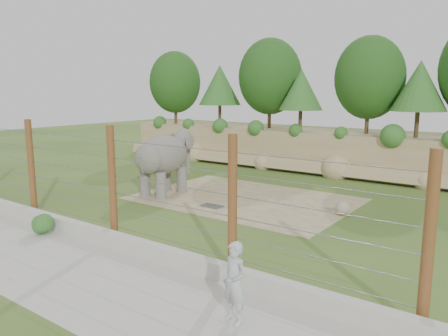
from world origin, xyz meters
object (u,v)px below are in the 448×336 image
Objects in this scene: elephant at (163,164)px; stone_ball at (343,208)px; barrier_fence at (112,184)px; zookeeper at (234,283)px.

elephant is 8.89m from stone_ball.
elephant is at bearing -169.68° from stone_ball.
barrier_fence is 10.84× the size of zookeeper.
barrier_fence is at bearing -125.51° from stone_ball.
elephant is at bearing 154.79° from zookeeper.
stone_ball is 0.32× the size of zookeeper.
stone_ball is at bearing 5.96° from elephant.
zookeeper is at bearing -17.81° from barrier_fence.
zookeeper is at bearing -83.13° from stone_ball.
stone_ball is 9.37m from barrier_fence.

